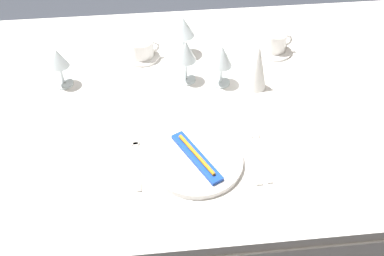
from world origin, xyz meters
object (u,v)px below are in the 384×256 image
wine_glass_far (183,28)px  napkin_folded (257,67)px  toothbrush_package (196,157)px  spoon_soup (260,148)px  fork_outer (137,159)px  dinner_knife (253,154)px  coffee_cup_left (276,42)px  wine_glass_left (186,53)px  wine_glass_centre (58,60)px  coffee_cup_right (142,48)px  wine_glass_right (222,58)px  dinner_plate (196,161)px

wine_glass_far → napkin_folded: bearing=-44.4°
toothbrush_package → spoon_soup: (0.19, 0.03, -0.02)m
toothbrush_package → wine_glass_far: wine_glass_far is taller
fork_outer → dinner_knife: same height
coffee_cup_left → wine_glass_left: bearing=-158.7°
wine_glass_centre → napkin_folded: 0.64m
spoon_soup → napkin_folded: (0.04, 0.28, 0.08)m
coffee_cup_right → wine_glass_left: 0.21m
fork_outer → wine_glass_right: 0.44m
wine_glass_centre → wine_glass_right: 0.52m
wine_glass_far → wine_glass_right: bearing=-59.8°
dinner_plate → spoon_soup: (0.19, 0.03, -0.01)m
spoon_soup → napkin_folded: size_ratio=1.27×
wine_glass_right → wine_glass_far: 0.21m
spoon_soup → wine_glass_left: (-0.18, 0.34, 0.11)m
fork_outer → wine_glass_left: wine_glass_left is taller
fork_outer → wine_glass_far: 0.54m
dinner_knife → wine_glass_right: bearing=97.3°
dinner_knife → fork_outer: bearing=177.3°
toothbrush_package → wine_glass_right: wine_glass_right is taller
spoon_soup → napkin_folded: bearing=81.1°
coffee_cup_right → wine_glass_left: (0.14, -0.14, 0.07)m
fork_outer → napkin_folded: 0.50m
dinner_plate → wine_glass_left: wine_glass_left is taller
fork_outer → coffee_cup_left: 0.70m
napkin_folded → coffee_cup_left: bearing=59.7°
toothbrush_package → wine_glass_right: 0.37m
dinner_plate → wine_glass_left: 0.39m
fork_outer → spoon_soup: size_ratio=1.03×
dinner_plate → dinner_knife: (0.16, 0.01, -0.01)m
fork_outer → wine_glass_right: size_ratio=1.44×
wine_glass_right → dinner_knife: bearing=-82.7°
coffee_cup_right → dinner_knife: bearing=-59.5°
fork_outer → wine_glass_left: size_ratio=1.37×
wine_glass_centre → wine_glass_far: wine_glass_far is taller
wine_glass_centre → toothbrush_package: bearing=-44.4°
dinner_plate → wine_glass_right: 0.38m
fork_outer → dinner_knife: (0.33, -0.02, 0.00)m
spoon_soup → wine_glass_far: size_ratio=1.41×
fork_outer → wine_glass_far: (0.18, 0.50, 0.10)m
fork_outer → coffee_cup_left: size_ratio=2.13×
spoon_soup → wine_glass_right: size_ratio=1.40×
dinner_knife → napkin_folded: size_ratio=1.45×
dinner_knife → dinner_plate: bearing=-175.0°
wine_glass_left → napkin_folded: (0.22, -0.06, -0.03)m
coffee_cup_left → dinner_knife: bearing=-110.1°
coffee_cup_left → wine_glass_centre: (-0.74, -0.11, 0.05)m
spoon_soup → dinner_plate: bearing=-169.7°
toothbrush_package → coffee_cup_right: coffee_cup_right is taller
napkin_folded → wine_glass_left: bearing=165.4°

